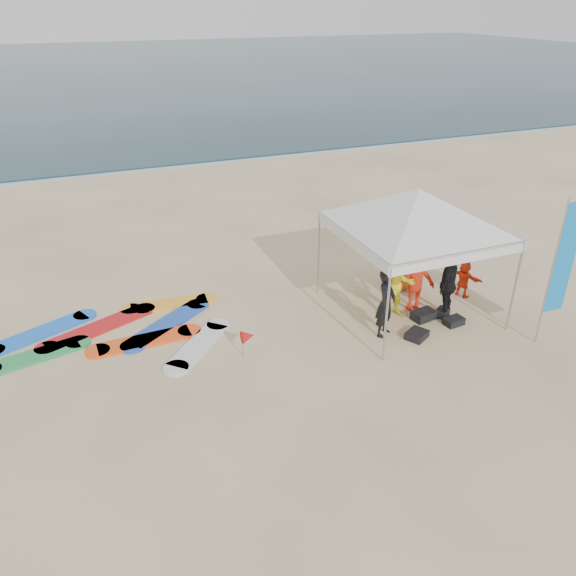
% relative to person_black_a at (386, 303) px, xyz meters
% --- Properties ---
extents(ground, '(120.00, 120.00, 0.00)m').
position_rel_person_black_a_xyz_m(ground, '(-2.20, -1.79, -0.81)').
color(ground, beige).
rests_on(ground, ground).
extents(ocean, '(160.00, 84.00, 0.08)m').
position_rel_person_black_a_xyz_m(ocean, '(-2.20, 58.21, -0.77)').
color(ocean, '#0C2633').
rests_on(ocean, ground).
extents(shoreline_foam, '(160.00, 1.20, 0.01)m').
position_rel_person_black_a_xyz_m(shoreline_foam, '(-2.20, 16.41, -0.81)').
color(shoreline_foam, silver).
rests_on(shoreline_foam, ground).
extents(person_black_a, '(0.70, 0.67, 1.62)m').
position_rel_person_black_a_xyz_m(person_black_a, '(0.00, 0.00, 0.00)').
color(person_black_a, black).
rests_on(person_black_a, ground).
extents(person_yellow, '(0.96, 0.85, 1.68)m').
position_rel_person_black_a_xyz_m(person_yellow, '(0.67, 0.61, 0.03)').
color(person_yellow, yellow).
rests_on(person_yellow, ground).
extents(person_orange_a, '(1.17, 0.85, 1.62)m').
position_rel_person_black_a_xyz_m(person_orange_a, '(1.28, 0.78, 0.00)').
color(person_orange_a, red).
rests_on(person_orange_a, ground).
extents(person_black_b, '(1.07, 0.94, 1.74)m').
position_rel_person_black_a_xyz_m(person_black_b, '(1.79, 0.17, 0.06)').
color(person_black_b, black).
rests_on(person_black_b, ground).
extents(person_orange_b, '(0.86, 0.65, 1.58)m').
position_rel_person_black_a_xyz_m(person_orange_b, '(1.54, 1.80, -0.02)').
color(person_orange_b, '#CB5A12').
rests_on(person_orange_b, ground).
extents(person_seated, '(0.62, 0.96, 0.99)m').
position_rel_person_black_a_xyz_m(person_seated, '(2.85, 0.86, -0.32)').
color(person_seated, '#F63915').
rests_on(person_seated, ground).
extents(canopy_tent, '(4.71, 4.71, 3.55)m').
position_rel_person_black_a_xyz_m(canopy_tent, '(1.11, 0.75, 2.29)').
color(canopy_tent, '#A5A5A8').
rests_on(canopy_tent, ground).
extents(feather_flag, '(0.57, 0.04, 3.37)m').
position_rel_person_black_a_xyz_m(feather_flag, '(3.24, -1.59, 1.17)').
color(feather_flag, '#A5A5A8').
rests_on(feather_flag, ground).
extents(marker_pennant, '(0.28, 0.28, 0.64)m').
position_rel_person_black_a_xyz_m(marker_pennant, '(-3.16, 0.32, -0.31)').
color(marker_pennant, '#A5A5A8').
rests_on(marker_pennant, ground).
extents(gear_pile, '(1.71, 1.18, 0.22)m').
position_rel_person_black_a_xyz_m(gear_pile, '(1.26, -0.07, -0.71)').
color(gear_pile, black).
rests_on(gear_pile, ground).
extents(surfboard_spread, '(5.18, 3.44, 0.07)m').
position_rel_person_black_a_xyz_m(surfboard_spread, '(-5.59, 2.29, -0.77)').
color(surfboard_spread, '#279249').
rests_on(surfboard_spread, ground).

